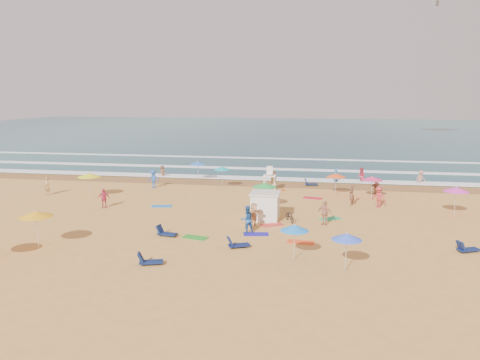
# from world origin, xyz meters

# --- Properties ---
(ground) EXTENTS (220.00, 220.00, 0.00)m
(ground) POSITION_xyz_m (0.00, 0.00, 0.00)
(ground) COLOR gold
(ground) RESTS_ON ground
(ocean) EXTENTS (220.00, 140.00, 0.18)m
(ocean) POSITION_xyz_m (0.00, 84.00, 0.00)
(ocean) COLOR #0C4756
(ocean) RESTS_ON ground
(wet_sand) EXTENTS (220.00, 220.00, 0.00)m
(wet_sand) POSITION_xyz_m (0.00, 12.50, 0.01)
(wet_sand) COLOR olive
(wet_sand) RESTS_ON ground
(surf_foam) EXTENTS (200.00, 18.70, 0.05)m
(surf_foam) POSITION_xyz_m (0.00, 21.32, 0.10)
(surf_foam) COLOR white
(surf_foam) RESTS_ON ground
(cabana) EXTENTS (2.00, 2.00, 2.00)m
(cabana) POSITION_xyz_m (2.25, -2.09, 1.00)
(cabana) COLOR white
(cabana) RESTS_ON ground
(cabana_roof) EXTENTS (2.20, 2.20, 0.12)m
(cabana_roof) POSITION_xyz_m (2.25, -2.09, 2.06)
(cabana_roof) COLOR silver
(cabana_roof) RESTS_ON cabana
(bicycle) EXTENTS (1.16, 1.72, 0.86)m
(bicycle) POSITION_xyz_m (4.15, -2.39, 0.43)
(bicycle) COLOR black
(bicycle) RESTS_ON ground
(lifeguard_stand) EXTENTS (1.20, 1.20, 2.10)m
(lifeguard_stand) POSITION_xyz_m (1.41, 8.58, 1.05)
(lifeguard_stand) COLOR white
(lifeguard_stand) RESTS_ON ground
(beach_umbrellas) EXTENTS (58.85, 28.65, 0.81)m
(beach_umbrellas) POSITION_xyz_m (-0.32, 0.09, 2.09)
(beach_umbrellas) COLOR #FF561A
(beach_umbrellas) RESTS_ON ground
(loungers) EXTENTS (48.90, 25.76, 0.34)m
(loungers) POSITION_xyz_m (5.70, -4.45, 0.17)
(loungers) COLOR #0F1E4D
(loungers) RESTS_ON ground
(towels) EXTENTS (44.64, 17.75, 0.03)m
(towels) POSITION_xyz_m (2.04, -1.50, 0.01)
(towels) COLOR red
(towels) RESTS_ON ground
(beachgoers) EXTENTS (40.75, 21.80, 2.14)m
(beachgoers) POSITION_xyz_m (2.18, 5.12, 0.82)
(beachgoers) COLOR tan
(beachgoers) RESTS_ON ground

